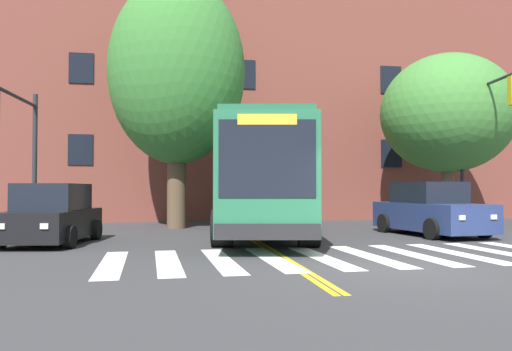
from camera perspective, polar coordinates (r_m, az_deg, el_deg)
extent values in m
plane|color=#38383A|center=(10.39, 16.19, -10.07)|extent=(120.00, 120.00, 0.00)
cube|color=white|center=(10.89, -16.13, -9.65)|extent=(0.68, 3.96, 0.01)
cube|color=white|center=(10.87, -10.03, -9.70)|extent=(0.68, 3.96, 0.01)
cube|color=white|center=(10.98, -3.98, -9.64)|extent=(0.68, 3.96, 0.01)
cube|color=white|center=(11.19, 1.89, -9.49)|extent=(0.68, 3.96, 0.01)
cube|color=white|center=(11.52, 7.48, -9.25)|extent=(0.68, 3.96, 0.01)
cube|color=white|center=(11.95, 12.71, -8.94)|extent=(0.68, 3.96, 0.01)
cube|color=white|center=(12.47, 17.52, -8.60)|extent=(0.68, 3.96, 0.01)
cube|color=white|center=(13.07, 21.92, -8.23)|extent=(0.68, 3.96, 0.01)
cube|color=white|center=(13.73, 25.91, -7.86)|extent=(0.68, 3.96, 0.01)
cube|color=gold|center=(25.11, -4.09, -5.07)|extent=(0.12, 36.00, 0.01)
cube|color=gold|center=(25.12, -3.73, -5.07)|extent=(0.12, 36.00, 0.01)
cube|color=#28704C|center=(16.93, 0.87, -0.42)|extent=(4.31, 11.83, 2.93)
cube|color=black|center=(17.00, 4.99, 0.56)|extent=(1.79, 10.52, 1.05)
cube|color=black|center=(16.97, -3.26, 0.56)|extent=(1.79, 10.52, 1.05)
cube|color=black|center=(11.15, 1.29, 1.96)|extent=(2.15, 0.38, 1.76)
cube|color=yellow|center=(11.23, 1.29, 6.44)|extent=(1.32, 0.25, 0.24)
cube|color=#232326|center=(11.14, 1.30, -6.45)|extent=(2.36, 0.49, 0.36)
cube|color=#246444|center=(17.03, 0.87, 4.77)|extent=(4.09, 11.35, 0.16)
cylinder|color=black|center=(13.45, 6.05, -6.01)|extent=(0.72, 1.08, 1.01)
cylinder|color=black|center=(13.41, -3.88, -6.02)|extent=(0.72, 1.08, 1.01)
cylinder|color=black|center=(19.61, 4.15, -4.60)|extent=(0.72, 1.08, 1.01)
cylinder|color=black|center=(19.59, -2.63, -4.61)|extent=(0.72, 1.08, 1.01)
cube|color=black|center=(15.26, -22.28, -5.15)|extent=(2.25, 3.96, 0.79)
cube|color=black|center=(15.27, -22.20, -2.27)|extent=(1.85, 2.26, 0.75)
cube|color=white|center=(13.30, -23.04, -5.36)|extent=(0.20, 0.07, 0.14)
cube|color=white|center=(13.72, -27.15, -5.19)|extent=(0.20, 0.07, 0.14)
cylinder|color=black|center=(13.89, -20.50, -6.61)|extent=(0.30, 0.62, 0.60)
cylinder|color=black|center=(14.57, -27.24, -6.30)|extent=(0.30, 0.62, 0.60)
cylinder|color=black|center=(16.10, -17.81, -5.93)|extent=(0.30, 0.62, 0.60)
cylinder|color=black|center=(16.69, -23.77, -5.71)|extent=(0.30, 0.62, 0.60)
cube|color=navy|center=(17.77, 19.37, -4.43)|extent=(2.39, 4.60, 0.90)
cube|color=black|center=(17.85, 19.10, -1.85)|extent=(1.92, 2.30, 0.70)
cube|color=white|center=(16.39, 25.54, -4.30)|extent=(0.20, 0.06, 0.14)
cube|color=white|center=(15.66, 22.50, -4.47)|extent=(0.20, 0.06, 0.14)
cylinder|color=black|center=(17.31, 24.61, -5.45)|extent=(0.30, 0.68, 0.66)
cylinder|color=black|center=(16.13, 19.49, -5.80)|extent=(0.30, 0.68, 0.66)
cylinder|color=black|center=(19.45, 19.29, -5.06)|extent=(0.30, 0.68, 0.66)
cylinder|color=black|center=(18.40, 14.46, -5.30)|extent=(0.30, 0.68, 0.66)
cube|color=tan|center=(27.67, -5.77, -3.50)|extent=(1.83, 4.03, 0.88)
cube|color=black|center=(27.69, -5.78, -1.73)|extent=(1.61, 2.23, 0.83)
cube|color=white|center=(25.71, -4.21, -3.45)|extent=(0.20, 0.05, 0.14)
cube|color=white|center=(25.61, -6.52, -3.46)|extent=(0.20, 0.05, 0.14)
cylinder|color=black|center=(26.55, -3.63, -4.24)|extent=(0.24, 0.61, 0.60)
cylinder|color=black|center=(26.38, -7.45, -4.25)|extent=(0.24, 0.61, 0.60)
cylinder|color=black|center=(29.00, -4.25, -4.01)|extent=(0.24, 0.61, 0.60)
cylinder|color=black|center=(28.84, -7.75, -4.01)|extent=(0.24, 0.61, 0.60)
cylinder|color=#28282D|center=(22.61, 22.51, 2.07)|extent=(0.16, 0.16, 5.86)
cylinder|color=#28282D|center=(21.15, 24.81, 9.42)|extent=(0.57, 4.00, 0.11)
cylinder|color=#28282D|center=(18.67, -23.98, 1.20)|extent=(0.16, 0.16, 4.80)
cylinder|color=#28282D|center=(17.12, -25.82, 8.17)|extent=(0.32, 3.73, 0.11)
cylinder|color=#28282D|center=(20.63, 0.10, 0.53)|extent=(0.16, 0.16, 4.59)
cylinder|color=#28282D|center=(19.34, 0.60, 6.55)|extent=(0.26, 2.95, 0.11)
cube|color=#28282D|center=(17.97, 1.13, 5.25)|extent=(0.35, 0.30, 1.00)
cylinder|color=red|center=(17.86, 1.19, 6.26)|extent=(0.22, 0.04, 0.22)
cylinder|color=black|center=(17.82, 1.19, 5.30)|extent=(0.22, 0.04, 0.22)
cylinder|color=black|center=(17.78, 1.19, 4.34)|extent=(0.22, 0.04, 0.22)
cylinder|color=brown|center=(23.01, 21.10, -2.00)|extent=(0.52, 0.52, 2.65)
ellipsoid|color=#428438|center=(23.24, 21.02, 6.64)|extent=(7.96, 8.04, 5.10)
cylinder|color=brown|center=(19.94, -9.06, -1.55)|extent=(0.74, 0.74, 3.09)
ellipsoid|color=#387A33|center=(20.49, -9.01, 11.72)|extent=(6.08, 5.85, 7.44)
cube|color=brown|center=(28.50, -2.56, 8.86)|extent=(37.70, 8.19, 13.39)
cube|color=black|center=(24.14, -19.42, 2.81)|extent=(1.10, 0.06, 1.40)
cube|color=black|center=(24.01, -1.38, 2.75)|extent=(1.10, 0.06, 1.40)
cube|color=black|center=(26.16, 15.22, 2.45)|extent=(1.10, 0.06, 1.40)
cube|color=black|center=(24.70, -19.34, 11.52)|extent=(1.10, 0.06, 1.40)
cube|color=black|center=(24.58, -1.38, 11.50)|extent=(1.10, 0.06, 1.40)
cube|color=black|center=(26.68, 15.16, 10.51)|extent=(1.10, 0.06, 1.40)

